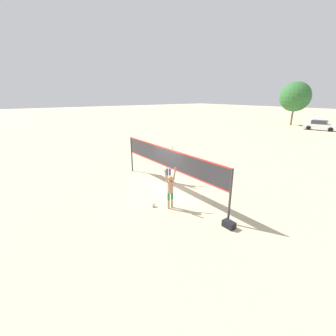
{
  "coord_description": "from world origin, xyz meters",
  "views": [
    {
      "loc": [
        9.46,
        -6.99,
        5.17
      ],
      "look_at": [
        0.0,
        0.0,
        1.34
      ],
      "focal_mm": 24.0,
      "sensor_mm": 36.0,
      "label": 1
    }
  ],
  "objects_px": {
    "volleyball_net": "(168,160)",
    "parked_car_mid": "(320,126)",
    "tree_left_cluster": "(295,97)",
    "player_blocker": "(169,164)",
    "volleyball": "(153,205)",
    "player_spiker": "(170,188)",
    "gear_bag": "(229,224)"
  },
  "relations": [
    {
      "from": "parked_car_mid",
      "to": "player_blocker",
      "type": "bearing_deg",
      "value": -96.11
    },
    {
      "from": "volleyball_net",
      "to": "gear_bag",
      "type": "distance_m",
      "value": 4.8
    },
    {
      "from": "volleyball_net",
      "to": "volleyball",
      "type": "bearing_deg",
      "value": -56.76
    },
    {
      "from": "player_spiker",
      "to": "gear_bag",
      "type": "distance_m",
      "value": 3.05
    },
    {
      "from": "volleyball_net",
      "to": "volleyball",
      "type": "height_order",
      "value": "volleyball_net"
    },
    {
      "from": "parked_car_mid",
      "to": "tree_left_cluster",
      "type": "bearing_deg",
      "value": 143.01
    },
    {
      "from": "player_blocker",
      "to": "gear_bag",
      "type": "xyz_separation_m",
      "value": [
        5.46,
        -0.98,
        -1.07
      ]
    },
    {
      "from": "volleyball_net",
      "to": "player_blocker",
      "type": "distance_m",
      "value": 1.34
    },
    {
      "from": "volleyball_net",
      "to": "player_spiker",
      "type": "distance_m",
      "value": 2.21
    },
    {
      "from": "gear_bag",
      "to": "parked_car_mid",
      "type": "xyz_separation_m",
      "value": [
        -9.15,
        32.88,
        0.53
      ]
    },
    {
      "from": "parked_car_mid",
      "to": "gear_bag",
      "type": "bearing_deg",
      "value": -87.17
    },
    {
      "from": "gear_bag",
      "to": "parked_car_mid",
      "type": "height_order",
      "value": "parked_car_mid"
    },
    {
      "from": "player_spiker",
      "to": "player_blocker",
      "type": "bearing_deg",
      "value": 54.82
    },
    {
      "from": "parked_car_mid",
      "to": "tree_left_cluster",
      "type": "distance_m",
      "value": 7.53
    },
    {
      "from": "volleyball_net",
      "to": "player_spiker",
      "type": "bearing_deg",
      "value": -33.46
    },
    {
      "from": "player_spiker",
      "to": "player_blocker",
      "type": "xyz_separation_m",
      "value": [
        -2.7,
        1.9,
        0.16
      ]
    },
    {
      "from": "volleyball",
      "to": "tree_left_cluster",
      "type": "bearing_deg",
      "value": 107.25
    },
    {
      "from": "tree_left_cluster",
      "to": "player_spiker",
      "type": "bearing_deg",
      "value": -71.63
    },
    {
      "from": "player_spiker",
      "to": "parked_car_mid",
      "type": "xyz_separation_m",
      "value": [
        -6.39,
        33.81,
        -0.38
      ]
    },
    {
      "from": "volleyball",
      "to": "gear_bag",
      "type": "bearing_deg",
      "value": 24.37
    },
    {
      "from": "player_spiker",
      "to": "player_blocker",
      "type": "distance_m",
      "value": 3.3
    },
    {
      "from": "gear_bag",
      "to": "tree_left_cluster",
      "type": "height_order",
      "value": "tree_left_cluster"
    },
    {
      "from": "volleyball",
      "to": "tree_left_cluster",
      "type": "distance_m",
      "value": 39.0
    },
    {
      "from": "player_blocker",
      "to": "tree_left_cluster",
      "type": "xyz_separation_m",
      "value": [
        -9.38,
        34.47,
        3.68
      ]
    },
    {
      "from": "volleyball",
      "to": "parked_car_mid",
      "type": "relative_size",
      "value": 0.05
    },
    {
      "from": "parked_car_mid",
      "to": "tree_left_cluster",
      "type": "xyz_separation_m",
      "value": [
        -5.68,
        2.56,
        4.22
      ]
    },
    {
      "from": "volleyball_net",
      "to": "tree_left_cluster",
      "type": "bearing_deg",
      "value": 106.35
    },
    {
      "from": "player_blocker",
      "to": "volleyball",
      "type": "xyz_separation_m",
      "value": [
        2.1,
        -2.5,
        -1.1
      ]
    },
    {
      "from": "volleyball_net",
      "to": "parked_car_mid",
      "type": "bearing_deg",
      "value": 98.1
    },
    {
      "from": "player_blocker",
      "to": "player_spiker",
      "type": "bearing_deg",
      "value": 54.82
    },
    {
      "from": "volleyball_net",
      "to": "volleyball",
      "type": "distance_m",
      "value": 2.68
    },
    {
      "from": "player_blocker",
      "to": "tree_left_cluster",
      "type": "distance_m",
      "value": 35.91
    }
  ]
}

